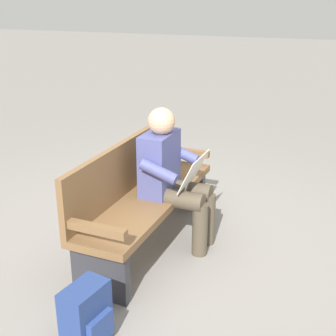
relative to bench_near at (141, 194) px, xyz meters
The scene contains 4 objects.
ground_plane 0.46m from the bench_near, 88.18° to the left, with size 40.00×40.00×0.00m, color gray.
bench_near is the anchor object (origin of this frame).
person_seated 0.31m from the bench_near, 113.62° to the left, with size 0.58×0.58×1.18m.
backpack 1.28m from the bench_near, ahead, with size 0.33×0.26×0.40m.
Camera 1 is at (3.18, 1.40, 2.02)m, focal length 49.13 mm.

